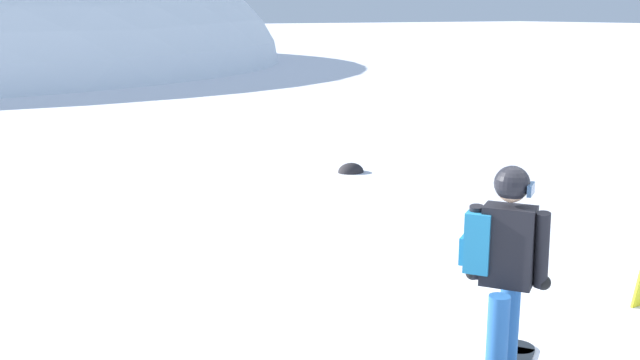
{
  "coord_description": "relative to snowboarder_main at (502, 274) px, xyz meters",
  "views": [
    {
      "loc": [
        -4.05,
        -3.18,
        2.76
      ],
      "look_at": [
        -0.14,
        3.47,
        1.0
      ],
      "focal_mm": 41.75,
      "sensor_mm": 36.0,
      "label": 1
    }
  ],
  "objects": [
    {
      "name": "rock_mid",
      "position": [
        3.23,
        7.02,
        -0.92
      ],
      "size": [
        0.47,
        0.4,
        0.33
      ],
      "color": "#282628",
      "rests_on": "ground"
    },
    {
      "name": "snowboarder_main",
      "position": [
        0.0,
        0.0,
        0.0
      ],
      "size": [
        1.55,
        1.19,
        1.71
      ],
      "color": "black",
      "rests_on": "ground"
    }
  ]
}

